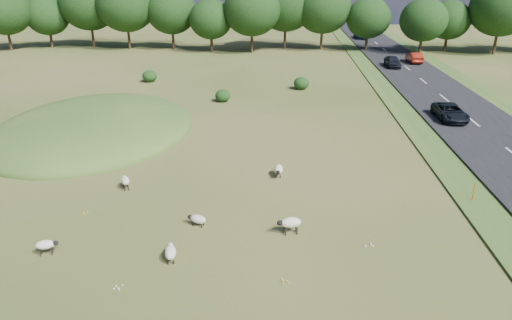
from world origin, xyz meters
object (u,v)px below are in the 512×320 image
at_px(sheep_2, 170,252).
at_px(car_4, 450,112).
at_px(sheep_0, 278,170).
at_px(sheep_5, 197,219).
at_px(marker_post, 474,192).
at_px(car_2, 414,57).
at_px(sheep_1, 290,223).
at_px(sheep_3, 125,181).
at_px(car_0, 361,35).
at_px(car_3, 393,61).
at_px(sheep_4, 46,245).
at_px(car_1, 369,27).

bearing_deg(sheep_2, car_4, -53.87).
relative_size(sheep_0, sheep_5, 1.17).
bearing_deg(car_4, marker_post, -102.89).
bearing_deg(sheep_5, car_2, -96.59).
bearing_deg(sheep_1, sheep_3, -38.72).
relative_size(sheep_0, car_0, 0.24).
xyz_separation_m(sheep_5, car_3, (18.65, 43.34, 0.62)).
relative_size(car_0, car_3, 1.21).
distance_m(sheep_3, sheep_4, 7.19).
bearing_deg(sheep_5, sheep_1, -166.57).
bearing_deg(car_3, sheep_3, -121.17).
bearing_deg(sheep_0, sheep_4, -46.65).
bearing_deg(sheep_2, car_1, -27.32).
relative_size(sheep_5, car_3, 0.25).
bearing_deg(sheep_2, sheep_5, -24.53).
height_order(car_1, car_2, car_2).
bearing_deg(sheep_1, sheep_4, -1.38).
bearing_deg(sheep_4, marker_post, 0.85).
relative_size(sheep_0, car_3, 0.29).
distance_m(marker_post, sheep_2, 17.21).
height_order(car_0, car_2, car_0).
distance_m(sheep_2, car_2, 55.13).
height_order(sheep_2, car_2, car_2).
xyz_separation_m(sheep_5, car_2, (22.45, 46.94, 0.60)).
height_order(sheep_0, sheep_1, sheep_1).
bearing_deg(car_3, sheep_0, -111.67).
bearing_deg(car_4, car_2, 82.22).
height_order(marker_post, sheep_1, marker_post).
xyz_separation_m(sheep_0, car_4, (14.65, 12.65, 0.44)).
distance_m(sheep_1, sheep_5, 4.78).
bearing_deg(marker_post, sheep_3, 179.32).
height_order(sheep_2, car_1, car_1).
distance_m(marker_post, sheep_3, 20.28).
relative_size(sheep_3, car_3, 0.25).
relative_size(sheep_4, car_0, 0.20).
bearing_deg(marker_post, sheep_4, -162.47).
relative_size(sheep_1, car_1, 0.29).
height_order(car_2, car_4, car_2).
bearing_deg(car_3, sheep_1, -107.61).
bearing_deg(marker_post, sheep_2, -156.44).
height_order(marker_post, sheep_5, marker_post).
xyz_separation_m(sheep_0, car_2, (18.45, 40.47, 0.52)).
bearing_deg(sheep_0, car_1, 168.10).
bearing_deg(marker_post, car_4, 77.11).
bearing_deg(sheep_1, car_0, -115.16).
relative_size(sheep_3, car_2, 0.25).
relative_size(marker_post, sheep_3, 1.09).
bearing_deg(marker_post, sheep_1, -157.87).
bearing_deg(sheep_4, car_0, 55.03).
distance_m(sheep_2, sheep_5, 3.18).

